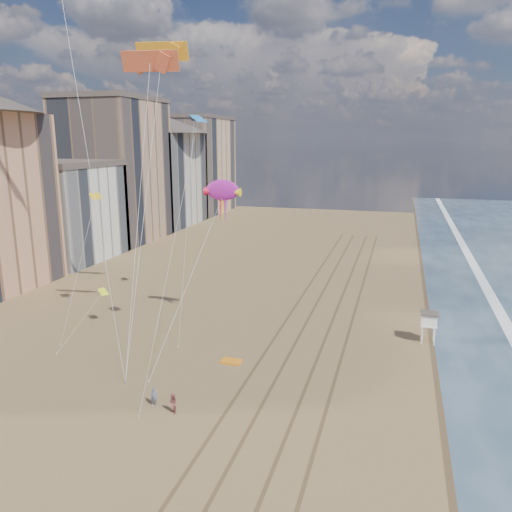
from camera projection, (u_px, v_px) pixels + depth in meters
The scene contains 10 objects.
wet_sand at pixel (467, 321), 57.78m from camera, with size 260.00×260.00×0.00m, color #42301E.
foam at pixel (507, 325), 56.64m from camera, with size 260.00×260.00×0.00m, color white.
tracks at pixel (311, 338), 52.91m from camera, with size 7.68×120.00×0.01m.
buildings at pixel (98, 177), 96.25m from camera, with size 34.72×131.35×29.00m.
lifeguard_stand at pixel (429, 320), 51.11m from camera, with size 1.80×1.80×3.25m.
grounded_kite at pixel (231, 361), 47.03m from camera, with size 1.88×1.20×0.21m, color orange.
show_kite at pixel (222, 191), 52.19m from camera, with size 4.06×7.41×20.14m.
kite_flyer_a at pixel (154, 397), 39.29m from camera, with size 0.55×0.36×1.50m, color slate.
kite_flyer_b at pixel (173, 404), 38.07m from camera, with size 0.79×0.62×1.63m, color #934B4C.
small_kites at pixel (144, 180), 50.89m from camera, with size 17.03×13.83×19.42m.
Camera 1 is at (10.75, -19.21, 20.52)m, focal length 35.00 mm.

